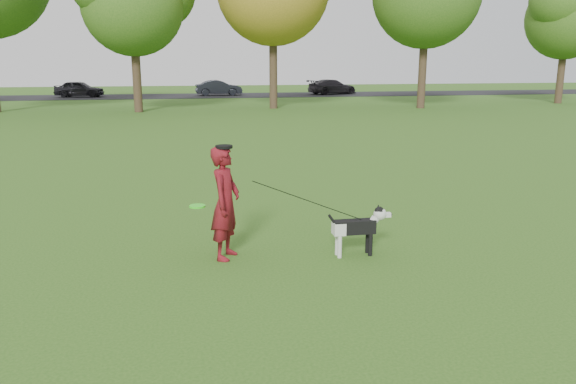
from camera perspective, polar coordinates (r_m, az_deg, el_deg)
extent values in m
plane|color=#285116|center=(8.57, 1.22, -6.41)|extent=(120.00, 120.00, 0.00)
cube|color=black|center=(48.01, -8.96, 9.63)|extent=(120.00, 7.00, 0.02)
imported|color=#5B0E0D|center=(8.27, -6.38, -1.11)|extent=(0.62, 0.73, 1.69)
cube|color=black|center=(8.48, 6.75, -3.53)|extent=(0.63, 0.20, 0.21)
cube|color=silver|center=(8.42, 5.18, -3.71)|extent=(0.18, 0.20, 0.19)
cylinder|color=silver|center=(8.43, 5.27, -5.56)|extent=(0.06, 0.06, 0.34)
cylinder|color=silver|center=(8.56, 5.02, -5.27)|extent=(0.06, 0.06, 0.34)
cylinder|color=black|center=(8.57, 8.37, -5.33)|extent=(0.06, 0.06, 0.34)
cylinder|color=black|center=(8.70, 8.08, -5.05)|extent=(0.06, 0.06, 0.34)
cylinder|color=silver|center=(8.55, 8.57, -3.08)|extent=(0.21, 0.13, 0.22)
sphere|color=silver|center=(8.56, 9.33, -2.23)|extent=(0.20, 0.20, 0.20)
sphere|color=black|center=(8.54, 9.27, -1.97)|extent=(0.15, 0.15, 0.15)
cube|color=silver|center=(8.60, 9.97, -2.30)|extent=(0.13, 0.07, 0.07)
sphere|color=black|center=(8.62, 10.40, -2.27)|extent=(0.04, 0.04, 0.04)
cone|color=black|center=(8.48, 9.40, -1.68)|extent=(0.07, 0.07, 0.08)
cone|color=black|center=(8.58, 9.16, -1.51)|extent=(0.07, 0.07, 0.08)
cylinder|color=black|center=(8.37, 4.78, -3.19)|extent=(0.22, 0.04, 0.29)
cylinder|color=black|center=(8.53, 8.18, -3.04)|extent=(0.14, 0.14, 0.02)
imported|color=black|center=(48.57, -20.44, 9.79)|extent=(3.99, 2.16, 1.29)
imported|color=black|center=(48.05, -7.06, 10.46)|extent=(3.89, 1.49, 1.26)
imported|color=black|center=(49.71, 4.52, 10.61)|extent=(4.66, 2.90, 1.26)
cylinder|color=#34EC1D|center=(8.13, -9.20, -1.42)|extent=(0.23, 0.23, 0.02)
cylinder|color=black|center=(8.11, -6.53, 4.59)|extent=(0.25, 0.25, 0.04)
cylinder|color=#38281C|center=(33.48, -15.12, 11.44)|extent=(0.48, 0.48, 4.20)
cylinder|color=#38281C|center=(34.86, -1.51, 12.62)|extent=(0.48, 0.48, 5.04)
cylinder|color=#38281C|center=(36.03, 13.51, 12.12)|extent=(0.48, 0.48, 4.83)
cylinder|color=#38281C|center=(43.34, 25.98, 10.75)|extent=(0.48, 0.48, 3.99)
sphere|color=#426B1E|center=(43.46, 26.54, 16.16)|extent=(5.32, 5.32, 5.32)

